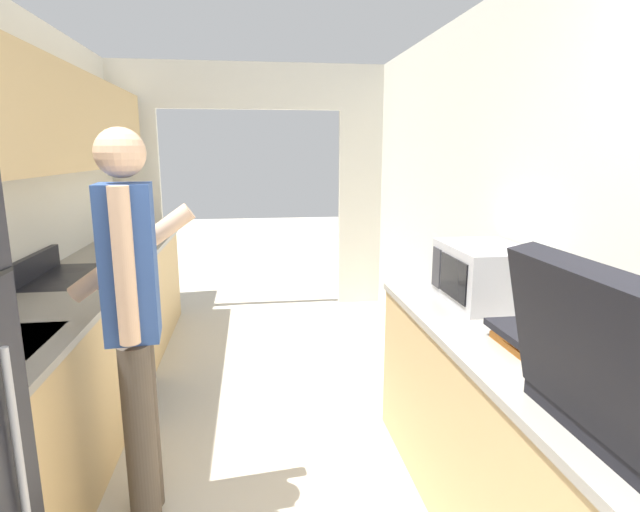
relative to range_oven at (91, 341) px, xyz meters
The scene contains 8 objects.
wall_right 2.75m from the range_oven, 21.50° to the right, with size 0.06×7.15×2.50m.
wall_far_with_doorway 2.51m from the range_oven, 62.65° to the left, with size 3.13×0.06×2.50m.
counter_left 0.12m from the range_oven, 94.03° to the left, with size 0.62×3.60×0.88m.
counter_right 2.59m from the range_oven, 35.19° to the right, with size 0.62×2.14×0.88m.
range_oven is the anchor object (origin of this frame).
person 1.32m from the range_oven, 63.92° to the right, with size 0.56×0.40×1.73m.
microwave 2.44m from the range_oven, 21.29° to the right, with size 0.38×0.52×0.29m.
book_stack 2.60m from the range_oven, 34.84° to the right, with size 0.20×0.31×0.07m.
Camera 1 is at (-0.01, -0.45, 1.64)m, focal length 28.00 mm.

